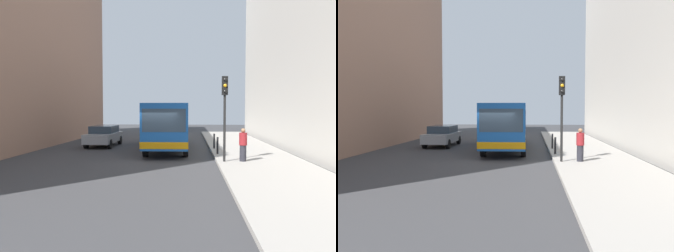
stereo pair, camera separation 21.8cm
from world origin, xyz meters
The scene contains 8 objects.
ground_plane centered at (0.00, 0.00, 0.00)m, with size 80.00×80.00×0.00m, color #38383A.
sidewalk centered at (5.40, 0.00, 0.07)m, with size 4.40×40.00×0.15m, color #9E9991.
bus centered at (0.46, 5.01, 1.73)m, with size 2.70×11.06×3.00m.
car_beside_bus centered at (-4.31, 6.12, 0.78)m, with size 1.94×4.44×1.48m.
traffic_light centered at (3.55, -1.46, 3.01)m, with size 0.28×0.33×4.10m.
bollard_near centered at (3.45, 1.29, 0.62)m, with size 0.11×0.11×0.95m, color black.
bollard_mid centered at (3.45, 3.89, 0.62)m, with size 0.11×0.11×0.95m, color black.
pedestrian_near_signal centered at (4.46, -1.34, 0.95)m, with size 0.38×0.38×1.60m.
Camera 1 is at (1.87, -17.71, 2.68)m, focal length 35.88 mm.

